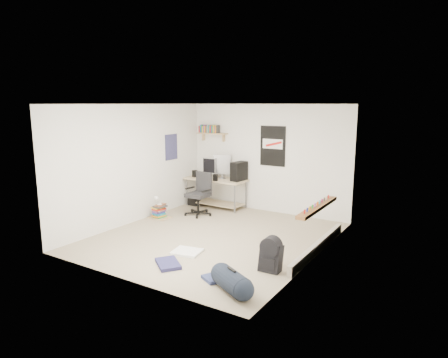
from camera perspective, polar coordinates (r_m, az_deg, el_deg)
The scene contains 26 objects.
floor at distance 7.72m, azimuth -1.50°, elevation -8.29°, with size 4.00×4.50×0.01m, color gray.
ceiling at distance 7.29m, azimuth -1.60°, elevation 10.69°, with size 4.00×4.50×0.01m, color white.
back_wall at distance 9.34m, azimuth 6.15°, elevation 2.93°, with size 4.00×0.01×2.50m, color silver.
left_wall at distance 8.66m, azimuth -12.66°, elevation 2.12°, with size 0.01×4.50×2.50m, color silver.
right_wall at distance 6.52m, azimuth 13.27°, elevation -0.69°, with size 0.01×4.50×2.50m, color silver.
desk at distance 9.80m, azimuth -1.16°, elevation -1.90°, with size 1.51×0.66×0.69m, color tan.
monitor_left at distance 9.72m, azimuth -2.06°, elevation 1.12°, with size 0.35×0.09×0.39m, color #B4B5BA.
monitor_right at distance 9.69m, azimuth -0.27°, elevation 1.31°, with size 0.42×0.11×0.46m, color #96959A.
pc_tower at distance 9.44m, azimuth 2.16°, elevation 1.07°, with size 0.21×0.44×0.46m, color black.
keyboard at distance 9.61m, azimuth -2.99°, elevation -0.11°, with size 0.40×0.14×0.02m, color black.
speaker_left at distance 9.92m, azimuth -4.21°, elevation 0.71°, with size 0.10×0.10×0.19m, color black.
speaker_right at distance 9.40m, azimuth -1.24°, elevation 0.15°, with size 0.09×0.09×0.18m, color black.
office_chair at distance 9.07m, azimuth -3.74°, elevation -2.15°, with size 0.64×0.64×0.98m, color black.
wall_shelf at distance 9.91m, azimuth -1.69°, elevation 6.52°, with size 0.80×0.22×0.24m, color tan.
poster_back_wall at distance 9.22m, azimuth 6.96°, elevation 4.69°, with size 0.62×0.03×0.92m, color black.
poster_left_wall at distance 9.50m, azimuth -7.54°, elevation 4.55°, with size 0.02×0.42×0.60m, color navy.
window at distance 6.79m, azimuth 13.73°, elevation 1.44°, with size 0.10×1.50×1.26m, color brown.
baseboard_heater at distance 7.13m, azimuth 13.28°, elevation -9.42°, with size 0.08×2.50×0.18m, color #B7B2A8.
backpack at distance 6.22m, azimuth 6.72°, elevation -11.14°, with size 0.32×0.26×0.43m, color black.
duffel_bag at distance 5.57m, azimuth 1.09°, elevation -14.47°, with size 0.30×0.30×0.59m, color black.
tshirt at distance 6.95m, azimuth -5.31°, elevation -10.32°, with size 0.47×0.40×0.04m, color white.
jeans_a at distance 6.48m, azimuth -8.01°, elevation -11.88°, with size 0.50×0.32×0.05m, color navy.
jeans_b at distance 5.98m, azimuth -0.95°, elevation -13.85°, with size 0.39×0.30×0.05m, color navy.
book_stack at distance 9.02m, azimuth -9.18°, elevation -4.56°, with size 0.47×0.39×0.32m, color brown.
desk_lamp at distance 8.94m, azimuth -9.21°, elevation -3.19°, with size 0.11×0.18×0.18m, color white.
subwoofer at distance 10.02m, azimuth -4.27°, elevation -2.96°, with size 0.24×0.24×0.27m, color black.
Camera 1 is at (4.05, -6.07, 2.52)m, focal length 32.00 mm.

